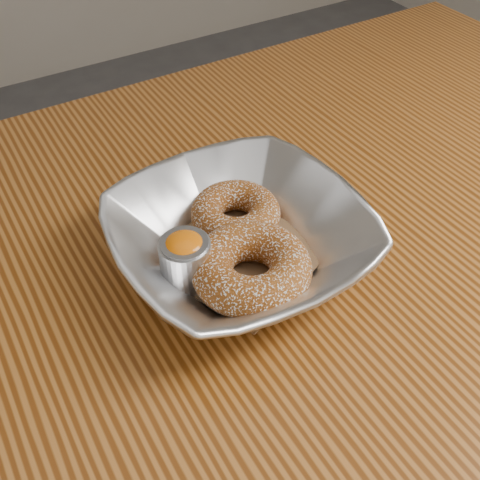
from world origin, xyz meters
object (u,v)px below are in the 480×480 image
serving_bowl (240,239)px  donut_front (251,268)px  table (299,287)px  ramekin (186,259)px  donut_back (236,213)px

serving_bowl → donut_front: size_ratio=2.17×
table → ramekin: bearing=-177.1°
table → donut_front: 0.17m
serving_bowl → ramekin: (-0.06, -0.00, 0.01)m
table → ramekin: (-0.15, -0.01, 0.14)m
serving_bowl → donut_back: size_ratio=2.63×
donut_back → donut_front: bearing=-110.5°
table → serving_bowl: serving_bowl is taller
table → donut_back: 0.15m
serving_bowl → donut_front: 0.04m
serving_bowl → donut_back: serving_bowl is taller
donut_front → ramekin: size_ratio=2.05×
donut_front → donut_back: bearing=69.5°
donut_back → ramekin: 0.09m
donut_front → ramekin: bearing=143.6°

